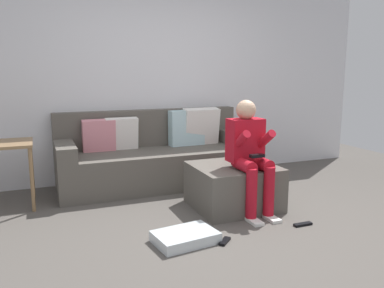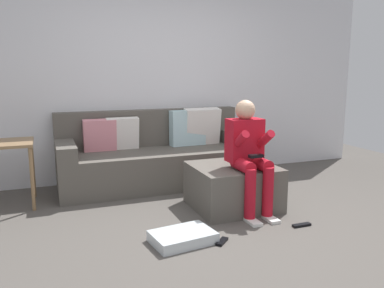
{
  "view_description": "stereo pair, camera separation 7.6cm",
  "coord_description": "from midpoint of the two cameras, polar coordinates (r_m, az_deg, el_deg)",
  "views": [
    {
      "loc": [
        -1.5,
        -2.92,
        1.41
      ],
      "look_at": [
        0.11,
        1.12,
        0.6
      ],
      "focal_mm": 36.95,
      "sensor_mm": 36.0,
      "label": 1
    },
    {
      "loc": [
        -1.43,
        -2.95,
        1.41
      ],
      "look_at": [
        0.11,
        1.12,
        0.6
      ],
      "focal_mm": 36.95,
      "sensor_mm": 36.0,
      "label": 2
    }
  ],
  "objects": [
    {
      "name": "side_table",
      "position": [
        4.49,
        -24.98,
        -1.1
      ],
      "size": [
        0.56,
        0.54,
        0.69
      ],
      "color": "olive",
      "rests_on": "ground_plane"
    },
    {
      "name": "ground_plane",
      "position": [
        3.57,
        5.52,
        -12.72
      ],
      "size": [
        8.04,
        8.04,
        0.0
      ],
      "primitive_type": "plane",
      "color": "#544F49"
    },
    {
      "name": "remote_near_ottoman",
      "position": [
        3.84,
        16.1,
        -11.18
      ],
      "size": [
        0.18,
        0.05,
        0.02
      ],
      "primitive_type": "cube",
      "rotation": [
        0.0,
        0.0,
        0.0
      ],
      "color": "black",
      "rests_on": "ground_plane"
    },
    {
      "name": "remote_by_storage_bin",
      "position": [
        3.39,
        5.02,
        -13.84
      ],
      "size": [
        0.15,
        0.15,
        0.02
      ],
      "primitive_type": "cube",
      "rotation": [
        0.0,
        0.0,
        0.76
      ],
      "color": "black",
      "rests_on": "ground_plane"
    },
    {
      "name": "ottoman",
      "position": [
        4.15,
        6.45,
        -6.1
      ],
      "size": [
        0.83,
        0.76,
        0.45
      ],
      "primitive_type": "cube",
      "color": "#59544C",
      "rests_on": "ground_plane"
    },
    {
      "name": "person_seated",
      "position": [
        3.92,
        8.76,
        -0.92
      ],
      "size": [
        0.35,
        0.58,
        1.12
      ],
      "color": "red",
      "rests_on": "ground_plane"
    },
    {
      "name": "storage_bin",
      "position": [
        3.37,
        -0.71,
        -13.29
      ],
      "size": [
        0.55,
        0.42,
        0.09
      ],
      "primitive_type": "cube",
      "rotation": [
        0.0,
        0.0,
        0.14
      ],
      "color": "silver",
      "rests_on": "ground_plane"
    },
    {
      "name": "couch_sectional",
      "position": [
        4.95,
        -4.6,
        -1.92
      ],
      "size": [
        2.37,
        0.85,
        0.93
      ],
      "color": "#59544C",
      "rests_on": "ground_plane"
    },
    {
      "name": "wall_back",
      "position": [
        5.27,
        -4.59,
        8.77
      ],
      "size": [
        6.18,
        0.1,
        2.49
      ],
      "primitive_type": "cube",
      "color": "silver",
      "rests_on": "ground_plane"
    }
  ]
}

